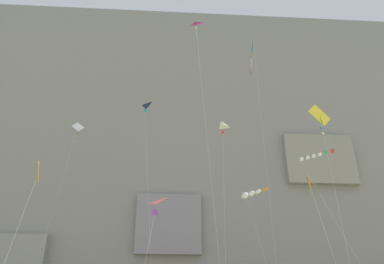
{
  "coord_description": "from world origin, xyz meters",
  "views": [
    {
      "loc": [
        -0.24,
        -14.53,
        2.48
      ],
      "look_at": [
        1.91,
        19.15,
        19.72
      ],
      "focal_mm": 36.69,
      "sensor_mm": 36.0,
      "label": 1
    }
  ],
  "objects": [
    {
      "name": "kite_diamond_high_right",
      "position": [
        -14.5,
        39.64,
        29.29
      ],
      "size": [
        3.38,
        5.39,
        31.56
      ],
      "color": "white",
      "rests_on": "ground"
    },
    {
      "name": "kite_windsock_upper_left",
      "position": [
        8.96,
        26.95,
        16.16
      ],
      "size": [
        3.23,
        4.35,
        16.66
      ],
      "color": "white",
      "rests_on": "ground"
    },
    {
      "name": "kite_delta_low_right",
      "position": [
        -3.73,
        27.72,
        26.42
      ],
      "size": [
        3.69,
        3.74,
        27.34
      ],
      "color": "navy",
      "rests_on": "ground"
    },
    {
      "name": "kite_delta_far_right",
      "position": [
        5.36,
        24.47,
        21.82
      ],
      "size": [
        1.65,
        5.35,
        22.69
      ],
      "color": "white",
      "rests_on": "ground"
    },
    {
      "name": "kite_diamond_mid_left",
      "position": [
        -11.21,
        17.01,
        14.0
      ],
      "size": [
        0.67,
        5.97,
        15.41
      ],
      "color": "yellow",
      "rests_on": "ground"
    },
    {
      "name": "kite_diamond_low_center",
      "position": [
        11.33,
        15.01,
        12.48
      ],
      "size": [
        0.91,
        4.81,
        14.09
      ],
      "color": "orange",
      "rests_on": "ground"
    },
    {
      "name": "kite_delta_high_left",
      "position": [
        2.36,
        19.51,
        32.04
      ],
      "size": [
        2.61,
        6.22,
        34.03
      ],
      "color": "#CC3399",
      "rests_on": "ground"
    },
    {
      "name": "kite_delta_high_center",
      "position": [
        -1.39,
        8.97,
        8.86
      ],
      "size": [
        1.48,
        2.5,
        9.23
      ],
      "color": "pink",
      "rests_on": "ground"
    },
    {
      "name": "kite_banner_front_field",
      "position": [
        10.02,
        25.36,
        32.81
      ],
      "size": [
        1.05,
        6.94,
        34.29
      ],
      "color": "black",
      "rests_on": "ground"
    },
    {
      "name": "cliff_face",
      "position": [
        0.01,
        61.27,
        32.9
      ],
      "size": [
        180.0,
        22.31,
        65.87
      ],
      "color": "gray",
      "rests_on": "ground"
    },
    {
      "name": "kite_diamond_near_cliff",
      "position": [
        13.92,
        17.04,
        20.48
      ],
      "size": [
        2.38,
        2.95,
        22.08
      ],
      "color": "yellow",
      "rests_on": "ground"
    },
    {
      "name": "kite_banner_upper_right",
      "position": [
        15.79,
        22.86,
        17.98
      ],
      "size": [
        4.51,
        6.94,
        19.69
      ],
      "color": "black",
      "rests_on": "ground"
    }
  ]
}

